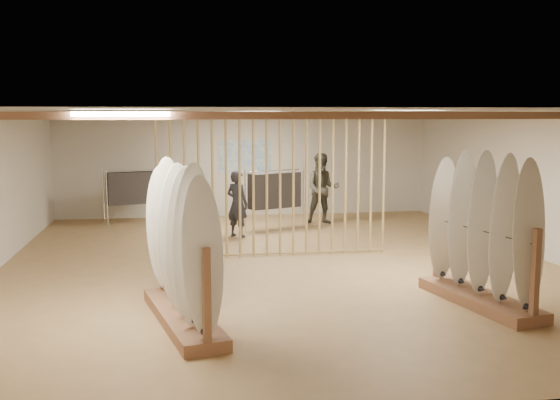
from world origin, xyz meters
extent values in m
plane|color=#AA8352|center=(0.00, 0.00, 0.00)|extent=(12.00, 12.00, 0.00)
plane|color=gray|center=(0.00, 0.00, 2.80)|extent=(12.00, 12.00, 0.00)
plane|color=beige|center=(0.00, 6.00, 1.40)|extent=(12.00, 0.00, 12.00)
plane|color=beige|center=(0.00, -6.00, 1.40)|extent=(12.00, 0.00, 12.00)
plane|color=beige|center=(5.00, 0.00, 1.40)|extent=(0.00, 12.00, 12.00)
cube|color=#916042|center=(0.00, 0.00, 2.72)|extent=(9.50, 6.12, 0.10)
cube|color=white|center=(0.00, 0.00, 2.74)|extent=(1.20, 0.35, 0.06)
cylinder|color=#A4874F|center=(-2.20, 0.80, 1.40)|extent=(0.05, 0.05, 2.78)
cylinder|color=#A4874F|center=(-1.94, 0.80, 1.40)|extent=(0.05, 0.05, 2.78)
cylinder|color=#A4874F|center=(-1.68, 0.80, 1.40)|extent=(0.05, 0.05, 2.78)
cylinder|color=#A4874F|center=(-1.42, 0.80, 1.40)|extent=(0.05, 0.05, 2.78)
cylinder|color=#A4874F|center=(-1.16, 0.80, 1.40)|extent=(0.05, 0.05, 2.78)
cylinder|color=#A4874F|center=(-0.91, 0.80, 1.40)|extent=(0.05, 0.05, 2.78)
cylinder|color=#A4874F|center=(-0.65, 0.80, 1.40)|extent=(0.05, 0.05, 2.78)
cylinder|color=#A4874F|center=(-0.39, 0.80, 1.40)|extent=(0.05, 0.05, 2.78)
cylinder|color=#A4874F|center=(-0.13, 0.80, 1.40)|extent=(0.05, 0.05, 2.78)
cylinder|color=#A4874F|center=(0.13, 0.80, 1.40)|extent=(0.05, 0.05, 2.78)
cylinder|color=#A4874F|center=(0.39, 0.80, 1.40)|extent=(0.05, 0.05, 2.78)
cylinder|color=#A4874F|center=(0.65, 0.80, 1.40)|extent=(0.05, 0.05, 2.78)
cylinder|color=#A4874F|center=(0.91, 0.80, 1.40)|extent=(0.05, 0.05, 2.78)
cylinder|color=#A4874F|center=(1.16, 0.80, 1.40)|extent=(0.05, 0.05, 2.78)
cylinder|color=#A4874F|center=(1.42, 0.80, 1.40)|extent=(0.05, 0.05, 2.78)
cylinder|color=#A4874F|center=(1.68, 0.80, 1.40)|extent=(0.05, 0.05, 2.78)
cylinder|color=#A4874F|center=(1.94, 0.80, 1.40)|extent=(0.05, 0.05, 2.78)
cylinder|color=#A4874F|center=(2.20, 0.80, 1.40)|extent=(0.05, 0.05, 2.78)
cube|color=#3777C1|center=(0.00, 5.98, 1.60)|extent=(1.40, 0.03, 0.90)
cube|color=#916042|center=(-1.79, -3.08, 0.08)|extent=(1.12, 2.66, 0.16)
cylinder|color=black|center=(-1.79, -3.08, 1.05)|extent=(0.56, 2.49, 0.01)
ellipsoid|color=white|center=(-1.56, -4.15, 1.12)|extent=(0.50, 0.17, 1.93)
ellipsoid|color=white|center=(-1.65, -3.73, 1.12)|extent=(0.50, 0.17, 1.93)
ellipsoid|color=white|center=(-1.75, -3.30, 1.12)|extent=(0.50, 0.17, 1.93)
ellipsoid|color=white|center=(-1.84, -2.87, 1.12)|extent=(0.50, 0.17, 1.93)
ellipsoid|color=silver|center=(-1.93, -2.44, 1.12)|extent=(0.50, 0.17, 1.93)
ellipsoid|color=white|center=(-2.03, -2.01, 1.12)|extent=(0.50, 0.17, 1.93)
cube|color=#916042|center=(2.46, -2.92, 0.08)|extent=(1.04, 2.35, 0.16)
cylinder|color=black|center=(2.46, -2.92, 1.08)|extent=(0.46, 2.18, 0.01)
ellipsoid|color=silver|center=(2.65, -3.83, 1.16)|extent=(0.52, 0.17, 2.00)
ellipsoid|color=white|center=(2.55, -3.37, 1.16)|extent=(0.52, 0.17, 2.00)
ellipsoid|color=white|center=(2.46, -2.92, 1.16)|extent=(0.52, 0.17, 2.00)
ellipsoid|color=white|center=(2.37, -2.46, 1.16)|extent=(0.52, 0.17, 2.00)
ellipsoid|color=silver|center=(2.27, -2.00, 1.16)|extent=(0.52, 0.17, 2.00)
cylinder|color=silver|center=(-2.94, 4.98, 1.36)|extent=(1.25, 0.43, 0.03)
cube|color=black|center=(-2.94, 4.98, 0.91)|extent=(1.26, 0.69, 0.80)
cylinder|color=silver|center=(-2.94, 4.98, 0.70)|extent=(0.03, 0.03, 1.40)
cylinder|color=silver|center=(0.44, 3.59, 1.42)|extent=(1.28, 0.55, 0.03)
cube|color=black|center=(0.44, 3.59, 0.95)|extent=(1.30, 0.80, 0.83)
cylinder|color=silver|center=(0.44, 3.59, 0.73)|extent=(0.03, 0.03, 1.46)
imported|color=#222229|center=(-0.51, 2.87, 0.85)|extent=(0.74, 0.73, 1.70)
imported|color=#3D3B2F|center=(1.76, 4.32, 1.00)|extent=(1.07, 0.90, 2.00)
camera|label=1|loc=(-1.84, -11.54, 2.75)|focal=42.00mm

